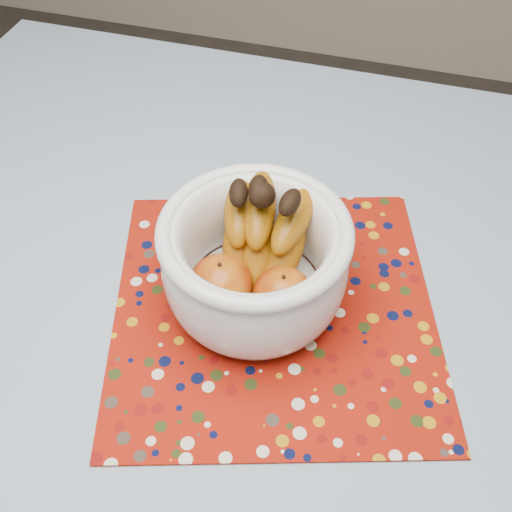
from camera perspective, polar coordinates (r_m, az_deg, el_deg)
The scene contains 4 objects.
table at distance 0.86m, azimuth -4.48°, elevation -10.16°, with size 1.20×1.20×0.75m.
tablecloth at distance 0.79m, azimuth -4.83°, elevation -7.13°, with size 1.32×1.32×0.01m, color #6581A8.
placemat at distance 0.80m, azimuth 1.72°, elevation -5.00°, with size 0.42×0.42×0.00m, color maroon.
fruit_bowl at distance 0.75m, azimuth 0.05°, elevation 0.17°, with size 0.24×0.24×0.18m.
Camera 1 is at (0.19, -0.40, 1.41)m, focal length 42.00 mm.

